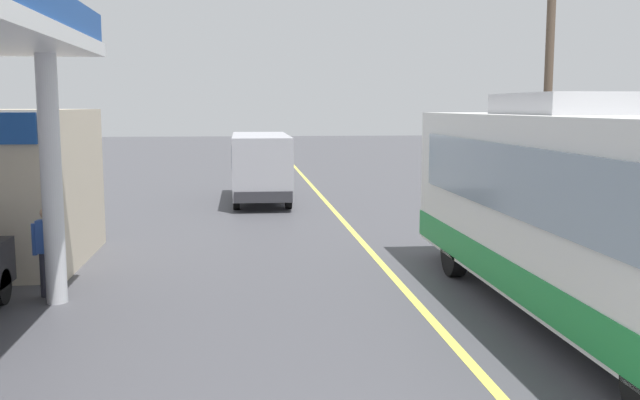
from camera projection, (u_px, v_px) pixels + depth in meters
The scene contains 6 objects.
ground at pixel (331, 208), 24.44m from camera, with size 120.00×120.00×0.00m, color #424247.
lane_divider_stripe at pixel (354, 233), 19.51m from camera, with size 0.16×50.00×0.01m, color #D8CC4C.
coach_bus_main at pixel (585, 217), 11.25m from camera, with size 2.60×11.04×3.69m.
minibus_opposing_lane at pixel (261, 161), 25.91m from camera, with size 2.04×6.13×2.44m.
pedestrian_near_pump at pixel (48, 247), 12.89m from camera, with size 0.55×0.22×1.66m.
utility_pole_roadside at pixel (548, 79), 19.84m from camera, with size 1.80×0.24×8.08m.
Camera 1 is at (-3.05, -4.00, 3.46)m, focal length 39.84 mm.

